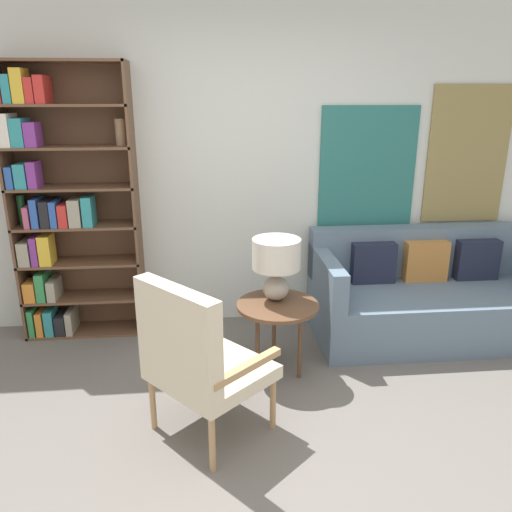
{
  "coord_description": "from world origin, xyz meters",
  "views": [
    {
      "loc": [
        -0.22,
        -2.1,
        1.92
      ],
      "look_at": [
        0.08,
        1.0,
        0.9
      ],
      "focal_mm": 35.0,
      "sensor_mm": 36.0,
      "label": 1
    }
  ],
  "objects_px": {
    "armchair": "(195,355)",
    "side_table": "(278,310)",
    "bookshelf": "(59,208)",
    "couch": "(428,296)",
    "table_lamp": "(276,261)"
  },
  "relations": [
    {
      "from": "armchair",
      "to": "side_table",
      "type": "bearing_deg",
      "value": 50.53
    },
    {
      "from": "bookshelf",
      "to": "side_table",
      "type": "bearing_deg",
      "value": -26.38
    },
    {
      "from": "couch",
      "to": "table_lamp",
      "type": "relative_size",
      "value": 4.28
    },
    {
      "from": "bookshelf",
      "to": "armchair",
      "type": "bearing_deg",
      "value": -54.25
    },
    {
      "from": "couch",
      "to": "table_lamp",
      "type": "xyz_separation_m",
      "value": [
        -1.34,
        -0.45,
        0.5
      ]
    },
    {
      "from": "side_table",
      "to": "table_lamp",
      "type": "height_order",
      "value": "table_lamp"
    },
    {
      "from": "couch",
      "to": "side_table",
      "type": "bearing_deg",
      "value": -158.47
    },
    {
      "from": "couch",
      "to": "bookshelf",
      "type": "bearing_deg",
      "value": 174.71
    },
    {
      "from": "armchair",
      "to": "couch",
      "type": "height_order",
      "value": "armchair"
    },
    {
      "from": "armchair",
      "to": "table_lamp",
      "type": "height_order",
      "value": "table_lamp"
    },
    {
      "from": "couch",
      "to": "side_table",
      "type": "distance_m",
      "value": 1.45
    },
    {
      "from": "armchair",
      "to": "side_table",
      "type": "distance_m",
      "value": 0.87
    },
    {
      "from": "armchair",
      "to": "couch",
      "type": "relative_size",
      "value": 0.51
    },
    {
      "from": "side_table",
      "to": "armchair",
      "type": "bearing_deg",
      "value": -129.47
    },
    {
      "from": "armchair",
      "to": "couch",
      "type": "xyz_separation_m",
      "value": [
        1.89,
        1.2,
        -0.23
      ]
    }
  ]
}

